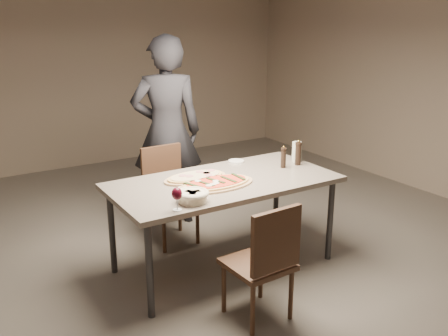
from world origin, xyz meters
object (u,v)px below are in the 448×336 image
bread_basket (193,195)px  carafe (297,152)px  chair_far (167,189)px  pepper_mill_left (283,157)px  dining_table (224,187)px  ham_pizza (195,177)px  diner (167,132)px  chair_near (265,258)px  zucchini_pizza (216,184)px

bread_basket → carafe: size_ratio=1.30×
chair_far → pepper_mill_left: bearing=135.9°
dining_table → ham_pizza: size_ratio=3.38×
dining_table → bread_basket: bearing=-146.0°
chair_far → diner: (0.19, 0.38, 0.43)m
chair_far → diner: bearing=-118.3°
dining_table → bread_basket: 0.54m
dining_table → chair_far: size_ratio=2.07×
ham_pizza → bread_basket: size_ratio=2.31×
chair_near → diner: size_ratio=0.46×
dining_table → bread_basket: bread_basket is taller
bread_basket → dining_table: bearing=34.0°
carafe → chair_near: size_ratio=0.21×
chair_far → chair_near: bearing=87.6°
carafe → chair_near: bearing=-137.6°
zucchini_pizza → bread_basket: bearing=-163.1°
bread_basket → pepper_mill_left: 1.10m
dining_table → zucchini_pizza: bearing=-145.4°
zucchini_pizza → ham_pizza: (-0.06, 0.22, -0.00)m
zucchini_pizza → diner: (0.15, 1.19, 0.16)m
carafe → ham_pizza: bearing=178.3°
pepper_mill_left → chair_far: (-0.77, 0.71, -0.35)m
bread_basket → chair_far: size_ratio=0.26×
zucchini_pizza → chair_near: size_ratio=0.74×
bread_basket → carafe: carafe is taller
bread_basket → ham_pizza: bearing=59.3°
bread_basket → chair_near: (0.26, -0.52, -0.32)m
zucchini_pizza → bread_basket: 0.39m
ham_pizza → pepper_mill_left: size_ratio=2.75×
dining_table → chair_near: bearing=-102.8°
ham_pizza → carafe: carafe is taller
ham_pizza → bread_basket: bearing=-127.2°
ham_pizza → diner: diner is taller
zucchini_pizza → chair_far: size_ratio=0.72×
zucchini_pizza → chair_far: chair_far is taller
zucchini_pizza → chair_near: bearing=-111.9°
zucchini_pizza → ham_pizza: 0.23m
bread_basket → chair_near: size_ratio=0.27×
zucchini_pizza → pepper_mill_left: pepper_mill_left is taller
pepper_mill_left → chair_near: (-0.79, -0.84, -0.37)m
zucchini_pizza → carafe: carafe is taller
bread_basket → carafe: bearing=17.8°
zucchini_pizza → ham_pizza: bearing=88.3°
chair_near → chair_far: size_ratio=0.97×
bread_basket → chair_far: chair_far is taller
carafe → diner: diner is taller
zucchini_pizza → diner: diner is taller
dining_table → diner: bearing=88.3°
dining_table → carafe: (0.83, 0.11, 0.15)m
bread_basket → chair_near: 0.66m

